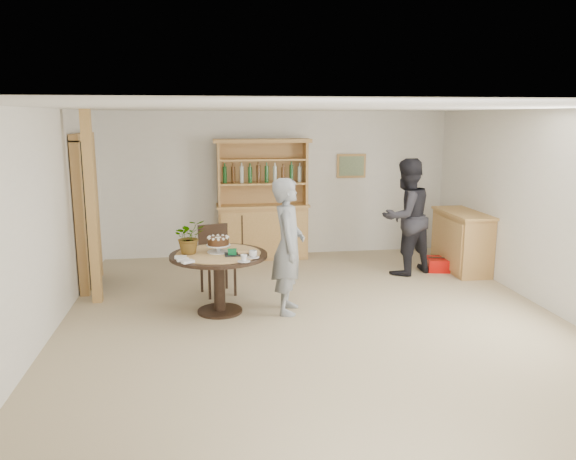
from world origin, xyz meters
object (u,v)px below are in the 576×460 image
(sideboard, at_px, (462,241))
(teen_boy, at_px, (288,246))
(dining_chair, at_px, (216,255))
(hutch, at_px, (263,219))
(adult_person, at_px, (406,217))
(red_suitcase, at_px, (446,264))
(dining_table, at_px, (219,265))

(sideboard, height_order, teen_boy, teen_boy)
(sideboard, bearing_deg, dining_chair, -171.11)
(hutch, relative_size, teen_boy, 1.21)
(sideboard, xyz_separation_m, dining_chair, (-3.87, -0.61, 0.06))
(adult_person, bearing_deg, red_suitcase, 161.24)
(hutch, bearing_deg, dining_table, -106.89)
(hutch, distance_m, teen_boy, 2.78)
(adult_person, bearing_deg, sideboard, 159.88)
(sideboard, relative_size, adult_person, 0.70)
(dining_chair, relative_size, adult_person, 0.53)
(dining_table, distance_m, red_suitcase, 3.92)
(dining_table, xyz_separation_m, dining_chair, (-0.02, 0.83, -0.07))
(dining_table, relative_size, red_suitcase, 1.79)
(dining_chair, xyz_separation_m, teen_boy, (0.87, -0.93, 0.31))
(dining_table, bearing_deg, dining_chair, 91.61)
(adult_person, xyz_separation_m, red_suitcase, (0.72, 0.06, -0.79))
(adult_person, bearing_deg, hutch, -55.51)
(hutch, height_order, dining_table, hutch)
(red_suitcase, bearing_deg, teen_boy, -138.95)
(sideboard, height_order, adult_person, adult_person)
(sideboard, relative_size, dining_chair, 1.33)
(dining_chair, distance_m, red_suitcase, 3.71)
(dining_chair, relative_size, red_suitcase, 1.41)
(sideboard, distance_m, adult_person, 1.05)
(dining_table, bearing_deg, teen_boy, -6.71)
(teen_boy, bearing_deg, hutch, 12.61)
(red_suitcase, bearing_deg, dining_table, -146.35)
(teen_boy, distance_m, red_suitcase, 3.25)
(hutch, relative_size, adult_person, 1.14)
(dining_chair, bearing_deg, sideboard, -8.10)
(dining_table, height_order, red_suitcase, dining_table)
(hutch, xyz_separation_m, dining_table, (-0.81, -2.67, -0.08))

